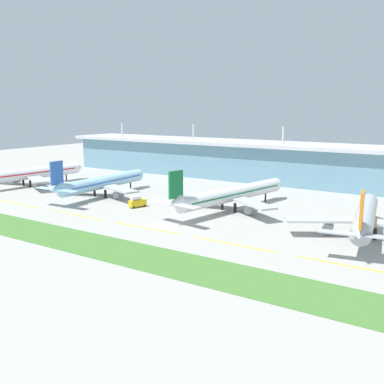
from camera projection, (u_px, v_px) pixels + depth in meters
The scene contains 13 objects.
ground_plane at pixel (159, 227), 155.76m from camera, with size 600.00×600.00×0.00m, color #A8A59E.
terminal_building at pixel (286, 163), 244.22m from camera, with size 288.00×34.00×30.17m.
airliner_nearest at pixel (29, 174), 234.29m from camera, with size 48.60×66.93×18.90m.
airliner_near_middle at pixel (102, 183), 206.77m from camera, with size 48.69×62.72×18.90m.
airliner_center at pixel (231, 194), 178.82m from camera, with size 48.16×70.19×18.90m.
airliner_far_middle at pixel (365, 217), 141.46m from camera, with size 48.01×59.43×18.90m.
taxiway_stripe_west at pixel (19, 204), 191.28m from camera, with size 28.00×0.70×0.04m, color yellow.
taxiway_stripe_mid_west at pixel (75, 215), 172.68m from camera, with size 28.00×0.70×0.04m, color yellow.
taxiway_stripe_centre at pixel (145, 228), 154.08m from camera, with size 28.00×0.70×0.04m, color yellow.
taxiway_stripe_mid_east at pixel (233, 244), 135.47m from camera, with size 28.00×0.70×0.04m, color yellow.
taxiway_stripe_east at pixel (350, 266), 116.87m from camera, with size 28.00×0.70×0.04m, color yellow.
grass_verge at pixel (101, 247), 133.17m from camera, with size 300.00×18.00×0.10m, color #477A33.
fuel_truck at pixel (137, 202), 185.24m from camera, with size 4.60×7.65×4.95m.
Camera 1 is at (93.31, -119.22, 40.05)m, focal length 42.75 mm.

